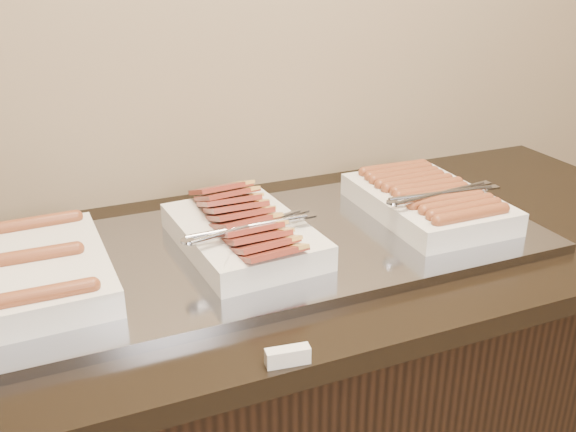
{
  "coord_description": "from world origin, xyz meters",
  "views": [
    {
      "loc": [
        -0.37,
        1.05,
        1.48
      ],
      "look_at": [
        0.09,
        2.13,
        0.97
      ],
      "focal_mm": 40.0,
      "sensor_mm": 36.0,
      "label": 1
    }
  ],
  "objects_px": {
    "dish_center": "(243,231)",
    "dish_right": "(428,199)",
    "counter": "(250,431)",
    "dish_left": "(37,270)",
    "warming_tray": "(251,250)"
  },
  "relations": [
    {
      "from": "dish_center",
      "to": "dish_right",
      "type": "bearing_deg",
      "value": -3.7
    },
    {
      "from": "counter",
      "to": "dish_left",
      "type": "distance_m",
      "value": 0.63
    },
    {
      "from": "counter",
      "to": "warming_tray",
      "type": "height_order",
      "value": "warming_tray"
    },
    {
      "from": "warming_tray",
      "to": "dish_right",
      "type": "xyz_separation_m",
      "value": [
        0.41,
        -0.0,
        0.04
      ]
    },
    {
      "from": "counter",
      "to": "dish_right",
      "type": "distance_m",
      "value": 0.66
    },
    {
      "from": "warming_tray",
      "to": "dish_left",
      "type": "xyz_separation_m",
      "value": [
        -0.4,
        0.0,
        0.04
      ]
    },
    {
      "from": "counter",
      "to": "warming_tray",
      "type": "xyz_separation_m",
      "value": [
        0.01,
        0.0,
        0.46
      ]
    },
    {
      "from": "dish_center",
      "to": "counter",
      "type": "bearing_deg",
      "value": 44.1
    },
    {
      "from": "dish_left",
      "to": "dish_right",
      "type": "height_order",
      "value": "dish_right"
    },
    {
      "from": "warming_tray",
      "to": "dish_center",
      "type": "bearing_deg",
      "value": -166.33
    },
    {
      "from": "warming_tray",
      "to": "dish_right",
      "type": "bearing_deg",
      "value": -0.5
    },
    {
      "from": "dish_left",
      "to": "dish_center",
      "type": "xyz_separation_m",
      "value": [
        0.38,
        -0.0,
        0.01
      ]
    },
    {
      "from": "dish_left",
      "to": "dish_center",
      "type": "height_order",
      "value": "dish_center"
    },
    {
      "from": "counter",
      "to": "dish_right",
      "type": "height_order",
      "value": "dish_right"
    },
    {
      "from": "warming_tray",
      "to": "dish_right",
      "type": "distance_m",
      "value": 0.42
    }
  ]
}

